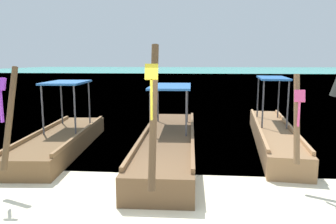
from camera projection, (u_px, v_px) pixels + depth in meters
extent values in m
plane|color=beige|center=(148.00, 212.00, 5.73)|extent=(120.00, 120.00, 0.00)
plane|color=#2DB29E|center=(193.00, 73.00, 66.67)|extent=(120.00, 120.00, 0.00)
cube|color=brown|center=(62.00, 142.00, 9.64)|extent=(1.69, 5.43, 0.50)
cube|color=brown|center=(40.00, 132.00, 9.60)|extent=(0.41, 4.91, 0.10)
cube|color=brown|center=(83.00, 132.00, 9.58)|extent=(0.41, 4.91, 0.10)
cylinder|color=brown|center=(10.00, 117.00, 6.58)|extent=(0.18, 0.88, 2.02)
cube|color=purple|center=(0.00, 84.00, 6.21)|extent=(0.21, 0.16, 0.25)
cube|color=purple|center=(1.00, 106.00, 6.26)|extent=(0.04, 0.08, 0.61)
cylinder|color=#4C4C51|center=(42.00, 110.00, 9.37)|extent=(0.05, 0.05, 1.41)
cylinder|color=#4C4C51|center=(75.00, 110.00, 9.35)|extent=(0.05, 0.05, 1.41)
cylinder|color=#4C4C51|center=(62.00, 103.00, 10.95)|extent=(0.05, 0.05, 1.41)
cylinder|color=#4C4C51|center=(89.00, 103.00, 10.93)|extent=(0.05, 0.05, 1.41)
cube|color=#235BA3|center=(67.00, 82.00, 10.03)|extent=(1.25, 1.88, 0.06)
cube|color=brown|center=(169.00, 144.00, 9.19)|extent=(1.53, 7.00, 0.57)
cube|color=brown|center=(145.00, 132.00, 9.18)|extent=(0.20, 6.42, 0.10)
cube|color=brown|center=(192.00, 133.00, 9.09)|extent=(0.20, 6.42, 0.10)
cylinder|color=brown|center=(153.00, 116.00, 5.34)|extent=(0.14, 0.81, 2.33)
cube|color=yellow|center=(151.00, 72.00, 5.01)|extent=(0.20, 0.13, 0.25)
cube|color=yellow|center=(152.00, 100.00, 5.06)|extent=(0.03, 0.08, 0.62)
cylinder|color=#4C4C51|center=(150.00, 113.00, 8.91)|extent=(0.05, 0.05, 1.24)
cylinder|color=#4C4C51|center=(186.00, 114.00, 8.84)|extent=(0.05, 0.05, 1.24)
cylinder|color=#4C4C51|center=(158.00, 103.00, 10.97)|extent=(0.05, 0.05, 1.24)
cylinder|color=#4C4C51|center=(187.00, 104.00, 10.90)|extent=(0.05, 0.05, 1.24)
cube|color=#235BA3|center=(171.00, 86.00, 9.80)|extent=(1.23, 2.31, 0.06)
cube|color=olive|center=(273.00, 136.00, 10.29)|extent=(1.71, 6.81, 0.54)
cube|color=#AF7F52|center=(258.00, 125.00, 10.33)|extent=(0.71, 6.18, 0.10)
cube|color=#AF7F52|center=(290.00, 126.00, 10.15)|extent=(0.71, 6.18, 0.10)
cylinder|color=brown|center=(297.00, 119.00, 6.72)|extent=(0.19, 0.68, 1.81)
cube|color=#F24C8C|center=(300.00, 96.00, 6.50)|extent=(0.21, 0.15, 0.25)
cube|color=#F24C8C|center=(299.00, 114.00, 6.54)|extent=(0.04, 0.08, 0.49)
cylinder|color=#4C4C51|center=(263.00, 105.00, 10.04)|extent=(0.05, 0.05, 1.46)
cylinder|color=#4C4C51|center=(288.00, 105.00, 9.91)|extent=(0.05, 0.05, 1.46)
cylinder|color=#4C4C51|center=(258.00, 97.00, 12.00)|extent=(0.05, 0.05, 1.46)
cylinder|color=#4C4C51|center=(279.00, 98.00, 11.87)|extent=(0.05, 0.05, 1.46)
cube|color=#235BA3|center=(273.00, 78.00, 10.84)|extent=(1.10, 2.30, 0.06)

